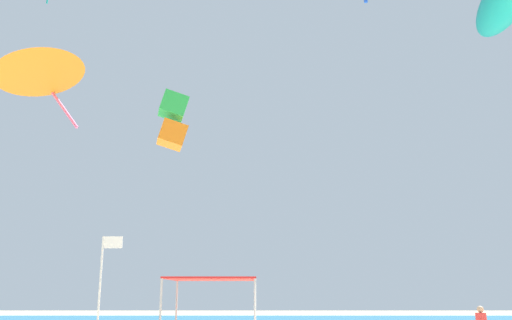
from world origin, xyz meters
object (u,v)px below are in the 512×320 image
kite_box_green (175,121)px  kite_delta_orange (40,67)px  banner_flag (104,288)px  canopy_tent (215,282)px

kite_box_green → kite_delta_orange: bearing=70.3°
banner_flag → kite_delta_orange: bearing=126.2°
kite_box_green → kite_delta_orange: size_ratio=0.48×
canopy_tent → kite_delta_orange: bearing=144.7°
canopy_tent → banner_flag: size_ratio=0.88×
canopy_tent → banner_flag: banner_flag is taller
canopy_tent → kite_box_green: size_ratio=1.22×
canopy_tent → kite_box_green: kite_box_green is taller
kite_delta_orange → canopy_tent: bearing=75.3°
kite_box_green → canopy_tent: bearing=-170.5°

